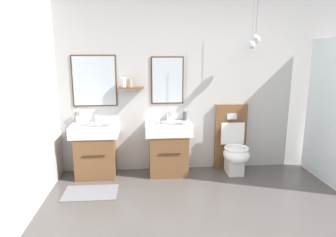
{
  "coord_description": "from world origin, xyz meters",
  "views": [
    {
      "loc": [
        -1.14,
        -2.32,
        1.77
      ],
      "look_at": [
        -0.81,
        1.74,
        0.87
      ],
      "focal_mm": 32.19,
      "sensor_mm": 36.0,
      "label": 1
    }
  ],
  "objects_px": {
    "vanity_sink_left": "(96,149)",
    "soap_dispenser": "(185,116)",
    "toothbrush_cup": "(78,119)",
    "toilet": "(233,147)",
    "vanity_sink_right": "(168,147)"
  },
  "relations": [
    {
      "from": "toothbrush_cup",
      "to": "soap_dispenser",
      "type": "xyz_separation_m",
      "value": [
        1.57,
        0.01,
        0.01
      ]
    },
    {
      "from": "toilet",
      "to": "toothbrush_cup",
      "type": "height_order",
      "value": "toilet"
    },
    {
      "from": "vanity_sink_left",
      "to": "soap_dispenser",
      "type": "bearing_deg",
      "value": 7.0
    },
    {
      "from": "vanity_sink_right",
      "to": "toilet",
      "type": "height_order",
      "value": "toilet"
    },
    {
      "from": "vanity_sink_left",
      "to": "soap_dispenser",
      "type": "xyz_separation_m",
      "value": [
        1.31,
        0.16,
        0.43
      ]
    },
    {
      "from": "toilet",
      "to": "toothbrush_cup",
      "type": "bearing_deg",
      "value": 175.96
    },
    {
      "from": "toothbrush_cup",
      "to": "vanity_sink_left",
      "type": "bearing_deg",
      "value": -30.64
    },
    {
      "from": "vanity_sink_left",
      "to": "vanity_sink_right",
      "type": "height_order",
      "value": "same"
    },
    {
      "from": "toilet",
      "to": "soap_dispenser",
      "type": "relative_size",
      "value": 5.77
    },
    {
      "from": "vanity_sink_left",
      "to": "toilet",
      "type": "xyz_separation_m",
      "value": [
        2.02,
        -0.01,
        -0.03
      ]
    },
    {
      "from": "vanity_sink_left",
      "to": "toilet",
      "type": "distance_m",
      "value": 2.02
    },
    {
      "from": "toilet",
      "to": "soap_dispenser",
      "type": "bearing_deg",
      "value": 166.4
    },
    {
      "from": "vanity_sink_right",
      "to": "soap_dispenser",
      "type": "height_order",
      "value": "soap_dispenser"
    },
    {
      "from": "vanity_sink_left",
      "to": "toothbrush_cup",
      "type": "bearing_deg",
      "value": 149.36
    },
    {
      "from": "vanity_sink_left",
      "to": "soap_dispenser",
      "type": "distance_m",
      "value": 1.39
    }
  ]
}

